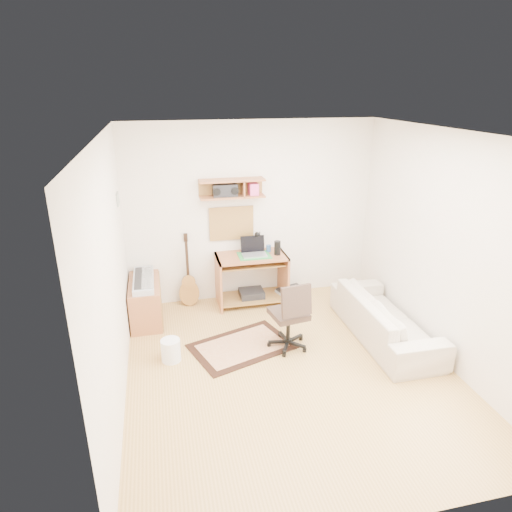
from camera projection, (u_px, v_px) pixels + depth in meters
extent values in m
cube|color=tan|center=(289.00, 369.00, 5.09)|extent=(3.60, 4.00, 0.01)
cube|color=white|center=(297.00, 133.00, 4.16)|extent=(3.60, 4.00, 0.01)
cube|color=white|center=(251.00, 213.00, 6.45)|extent=(3.60, 0.01, 2.60)
cube|color=white|center=(111.00, 279.00, 4.25)|extent=(0.01, 4.00, 2.60)
cube|color=white|center=(447.00, 250.00, 5.00)|extent=(0.01, 4.00, 2.60)
cube|color=#A8643B|center=(232.00, 188.00, 6.13)|extent=(0.90, 0.25, 0.26)
cube|color=tan|center=(232.00, 223.00, 6.41)|extent=(0.64, 0.03, 0.49)
cube|color=#4C8CBF|center=(118.00, 199.00, 5.47)|extent=(0.02, 0.20, 0.15)
cylinder|color=black|center=(277.00, 248.00, 6.37)|extent=(0.09, 0.09, 0.20)
cylinder|color=#305790|center=(269.00, 248.00, 6.51)|extent=(0.07, 0.07, 0.10)
cube|color=black|center=(225.00, 190.00, 6.11)|extent=(0.33, 0.15, 0.17)
cube|color=beige|center=(242.00, 346.00, 5.52)|extent=(1.38, 1.14, 0.02)
cube|color=#A8643B|center=(146.00, 301.00, 6.07)|extent=(0.40, 0.90, 0.55)
cube|color=#B2B5BA|center=(144.00, 280.00, 5.96)|extent=(0.26, 0.84, 0.07)
cylinder|color=white|center=(171.00, 350.00, 5.20)|extent=(0.27, 0.27, 0.27)
cube|color=#A5A8AA|center=(292.00, 294.00, 6.73)|extent=(0.49, 0.43, 0.15)
imported|color=#C3B39B|center=(386.00, 311.00, 5.62)|extent=(0.54, 1.86, 0.73)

